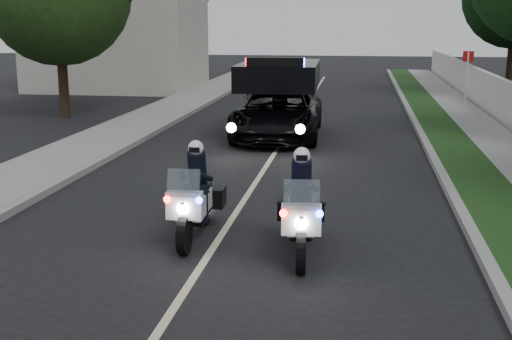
{
  "coord_description": "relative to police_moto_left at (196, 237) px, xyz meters",
  "views": [
    {
      "loc": [
        2.19,
        -6.57,
        3.51
      ],
      "look_at": [
        0.49,
        4.27,
        1.0
      ],
      "focal_mm": 46.32,
      "sensor_mm": 36.0,
      "label": 1
    }
  ],
  "objects": [
    {
      "name": "ground",
      "position": [
        0.39,
        -3.51,
        0.0
      ],
      "size": [
        120.0,
        120.0,
        0.0
      ],
      "primitive_type": "plane",
      "color": "black",
      "rests_on": "ground"
    },
    {
      "name": "curb_right",
      "position": [
        4.49,
        6.49,
        0.07
      ],
      "size": [
        0.2,
        60.0,
        0.15
      ],
      "primitive_type": "cube",
      "color": "gray",
      "rests_on": "ground"
    },
    {
      "name": "grass_verge",
      "position": [
        5.19,
        6.49,
        0.08
      ],
      "size": [
        1.2,
        60.0,
        0.16
      ],
      "primitive_type": "cube",
      "color": "#193814",
      "rests_on": "ground"
    },
    {
      "name": "curb_left",
      "position": [
        -3.71,
        6.49,
        0.07
      ],
      "size": [
        0.2,
        60.0,
        0.15
      ],
      "primitive_type": "cube",
      "color": "gray",
      "rests_on": "ground"
    },
    {
      "name": "sidewalk_left",
      "position": [
        -4.81,
        6.49,
        0.08
      ],
      "size": [
        2.0,
        60.0,
        0.16
      ],
      "primitive_type": "cube",
      "color": "gray",
      "rests_on": "ground"
    },
    {
      "name": "building_far",
      "position": [
        -9.61,
        22.49,
        3.5
      ],
      "size": [
        8.0,
        6.0,
        7.0
      ],
      "primitive_type": "cube",
      "color": "#A8A396",
      "rests_on": "ground"
    },
    {
      "name": "lane_marking",
      "position": [
        0.39,
        6.49,
        0.0
      ],
      "size": [
        0.12,
        50.0,
        0.01
      ],
      "primitive_type": "cube",
      "color": "#BFB78C",
      "rests_on": "ground"
    },
    {
      "name": "police_moto_left",
      "position": [
        0.0,
        0.0,
        0.0
      ],
      "size": [
        0.72,
        1.91,
        1.61
      ],
      "primitive_type": null,
      "rotation": [
        0.0,
        0.0,
        0.03
      ],
      "color": "silver",
      "rests_on": "ground"
    },
    {
      "name": "police_moto_right",
      "position": [
        1.77,
        -0.48,
        0.0
      ],
      "size": [
        0.85,
        1.98,
        1.64
      ],
      "primitive_type": null,
      "rotation": [
        0.0,
        0.0,
        0.09
      ],
      "color": "silver",
      "rests_on": "ground"
    },
    {
      "name": "police_suv",
      "position": [
        0.17,
        9.64,
        0.0
      ],
      "size": [
        2.66,
        5.49,
        2.64
      ],
      "primitive_type": "imported",
      "rotation": [
        0.0,
        0.0,
        0.03
      ],
      "color": "black",
      "rests_on": "ground"
    },
    {
      "name": "bicycle",
      "position": [
        -1.68,
        16.09,
        0.0
      ],
      "size": [
        0.75,
        1.63,
        0.82
      ],
      "primitive_type": "imported",
      "rotation": [
        0.0,
        0.0,
        0.13
      ],
      "color": "black",
      "rests_on": "ground"
    },
    {
      "name": "cyclist",
      "position": [
        -1.68,
        16.09,
        0.0
      ],
      "size": [
        0.61,
        0.43,
        1.61
      ],
      "primitive_type": "imported",
      "rotation": [
        0.0,
        0.0,
        3.22
      ],
      "color": "black",
      "rests_on": "ground"
    },
    {
      "name": "sign_post",
      "position": [
        6.39,
        14.7,
        0.0
      ],
      "size": [
        0.45,
        0.45,
        2.49
      ],
      "primitive_type": null,
      "rotation": [
        0.0,
        0.0,
        -0.18
      ],
      "color": "#AC1B0C",
      "rests_on": "ground"
    },
    {
      "name": "tree_right_e",
      "position": [
        10.47,
        27.08,
        0.0
      ],
      "size": [
        5.76,
        5.76,
        9.19
      ],
      "primitive_type": null,
      "rotation": [
        0.0,
        0.0,
        -0.05
      ],
      "color": "black",
      "rests_on": "ground"
    },
    {
      "name": "tree_left_near",
      "position": [
        -8.08,
        12.64,
        0.0
      ],
      "size": [
        6.2,
        6.2,
        8.65
      ],
      "primitive_type": null,
      "rotation": [
        0.0,
        0.0,
        0.22
      ],
      "color": "#213F15",
      "rests_on": "ground"
    },
    {
      "name": "tree_left_far",
      "position": [
        -8.84,
        25.58,
        0.0
      ],
      "size": [
        9.65,
        9.65,
        13.07
      ],
      "primitive_type": null,
      "rotation": [
        0.0,
        0.0,
        0.27
      ],
      "color": "black",
      "rests_on": "ground"
    }
  ]
}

